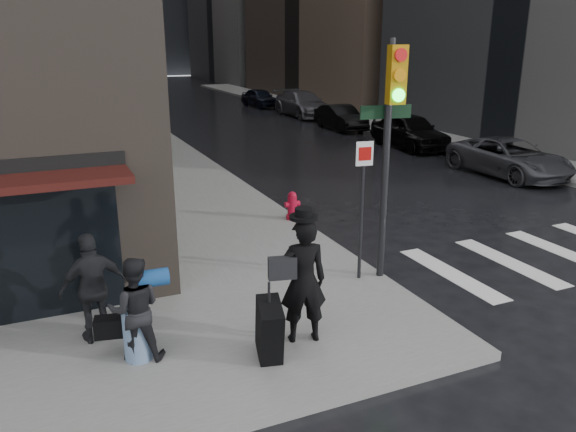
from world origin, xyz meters
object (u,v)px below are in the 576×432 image
fire_hydrant (292,207)px  traffic_light (388,130)px  man_overcoat (296,289)px  parked_car_0 (509,157)px  man_jeans (135,309)px  parked_car_4 (260,98)px  parked_car_2 (341,118)px  parked_car_3 (303,104)px  man_greycoat (93,288)px  parked_car_1 (410,131)px

fire_hydrant → traffic_light: bearing=-89.4°
man_overcoat → parked_car_0: bearing=-133.9°
man_jeans → traffic_light: 5.50m
man_jeans → parked_car_4: 34.28m
man_overcoat → parked_car_2: man_overcoat is taller
parked_car_2 → man_jeans: bearing=-124.5°
parked_car_0 → parked_car_3: (0.23, 17.99, 0.12)m
man_overcoat → man_jeans: man_overcoat is taller
fire_hydrant → man_jeans: bearing=-132.7°
parked_car_0 → man_jeans: bearing=-153.8°
man_overcoat → parked_car_3: man_overcoat is taller
traffic_light → parked_car_0: 11.55m
man_greycoat → man_jeans: bearing=108.5°
man_jeans → parked_car_4: man_jeans is taller
man_overcoat → fire_hydrant: 6.43m
man_overcoat → man_greycoat: man_overcoat is taller
man_overcoat → parked_car_1: 18.33m
man_greycoat → fire_hydrant: man_greycoat is taller
man_greycoat → parked_car_3: bearing=-133.6°
man_jeans → traffic_light: bearing=-155.3°
traffic_light → parked_car_2: (9.11, 18.23, -2.44)m
traffic_light → man_greycoat: bearing=-169.9°
man_jeans → man_overcoat: bearing=178.8°
man_jeans → parked_car_1: size_ratio=0.35×
man_greycoat → fire_hydrant: 7.03m
parked_car_0 → fire_hydrant: bearing=-168.8°
parked_car_0 → parked_car_1: (-0.05, 6.00, 0.12)m
man_greycoat → fire_hydrant: size_ratio=2.36×
parked_car_3 → man_greycoat: bearing=-122.0°
man_jeans → parked_car_4: (13.94, 31.32, -0.29)m
parked_car_1 → parked_car_3: parked_car_3 is taller
parked_car_2 → parked_car_4: (-0.11, 11.99, 0.00)m
man_jeans → parked_car_0: size_ratio=0.34×
man_overcoat → parked_car_0: 14.38m
parked_car_2 → man_overcoat: bearing=-119.0°
man_greycoat → parked_car_4: size_ratio=0.45×
man_overcoat → parked_car_4: 33.92m
parked_car_4 → man_jeans: bearing=-119.0°
parked_car_4 → parked_car_0: bearing=-94.0°
man_greycoat → parked_car_0: bearing=-168.3°
man_overcoat → fire_hydrant: man_overcoat is taller
traffic_light → parked_car_0: (9.41, 6.24, -2.44)m
parked_car_2 → parked_car_4: bearing=92.1°
parked_car_1 → parked_car_3: 11.99m
man_overcoat → parked_car_0: (12.01, 7.89, -0.42)m
parked_car_0 → parked_car_1: bearing=89.6°
man_overcoat → traffic_light: 3.69m
parked_car_3 → fire_hydrant: bearing=-116.2°
man_jeans → man_greycoat: bearing=-47.3°
man_greycoat → parked_car_0: size_ratio=0.37×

